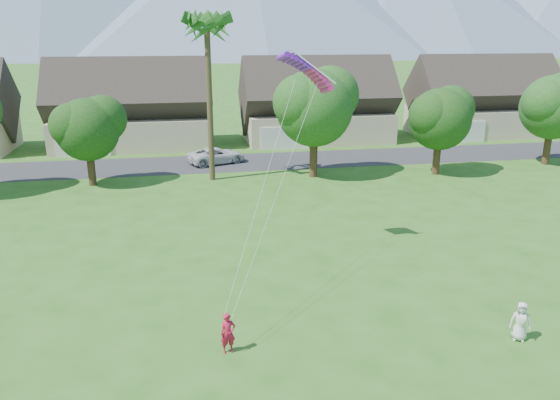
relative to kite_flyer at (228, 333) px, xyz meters
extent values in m
cube|color=#2D2D30|center=(2.97, 29.89, -0.76)|extent=(90.00, 7.00, 0.01)
imported|color=red|center=(0.00, 0.00, 0.00)|extent=(0.61, 0.45, 1.53)
imported|color=silver|center=(10.79, -1.13, 0.00)|extent=(0.89, 0.79, 1.53)
imported|color=silver|center=(1.70, 29.89, -0.06)|extent=(5.57, 3.96, 1.41)
cone|color=slate|center=(122.97, 255.89, 24.24)|extent=(200.00, 200.00, 50.00)
cube|color=beige|center=(-6.03, 38.89, 0.74)|extent=(15.00, 8.00, 3.00)
cube|color=#382D28|center=(-6.03, 38.89, 4.02)|extent=(15.75, 8.15, 8.15)
cube|color=silver|center=(-10.23, 34.83, 0.34)|extent=(4.80, 0.12, 2.20)
cube|color=beige|center=(12.97, 38.89, 0.74)|extent=(15.00, 8.00, 3.00)
cube|color=#382D28|center=(12.97, 38.89, 4.02)|extent=(15.75, 8.15, 8.15)
cube|color=silver|center=(8.77, 34.83, 0.34)|extent=(4.80, 0.12, 2.20)
cube|color=beige|center=(31.97, 38.89, 0.74)|extent=(15.00, 8.00, 3.00)
cube|color=#382D28|center=(31.97, 38.89, 4.02)|extent=(15.75, 8.15, 8.15)
cube|color=silver|center=(27.77, 34.83, 0.34)|extent=(4.80, 0.12, 2.20)
cylinder|color=#47301C|center=(-8.03, 24.39, 0.33)|extent=(0.56, 0.56, 2.18)
sphere|color=#214916|center=(-8.03, 24.39, 3.45)|extent=(4.62, 4.62, 4.62)
cylinder|color=#47301C|center=(8.97, 23.89, 0.65)|extent=(0.62, 0.62, 2.82)
sphere|color=#214916|center=(8.97, 23.89, 4.69)|extent=(5.98, 5.98, 5.98)
cylinder|color=#47301C|center=(18.97, 22.89, 0.39)|extent=(0.58, 0.58, 2.30)
sphere|color=#214916|center=(18.97, 22.89, 3.70)|extent=(4.90, 4.90, 4.90)
cylinder|color=#47301C|center=(29.97, 24.39, 0.52)|extent=(0.60, 0.60, 2.56)
sphere|color=#214916|center=(29.97, 24.39, 4.20)|extent=(5.44, 5.44, 5.44)
cylinder|color=#4C3D26|center=(0.97, 24.39, 5.24)|extent=(0.44, 0.44, 12.00)
sphere|color=#286021|center=(0.97, 24.39, 11.54)|extent=(3.00, 3.00, 3.00)
cube|color=purple|center=(4.20, 9.12, 8.60)|extent=(1.52, 1.08, 0.50)
cube|color=#C12472|center=(5.68, 9.12, 8.60)|extent=(1.52, 1.08, 0.50)
camera|label=1|loc=(-1.27, -17.25, 10.27)|focal=35.00mm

